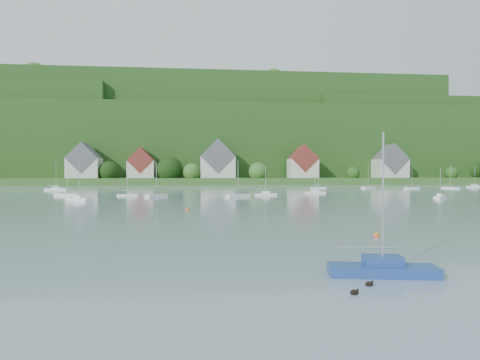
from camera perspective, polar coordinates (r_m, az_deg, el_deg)
The scene contains 12 objects.
far_shore_strip at distance 197.50m, azimuth -4.82°, elevation -0.08°, with size 600.00×60.00×3.00m, color #2F5821.
forested_ridge at distance 266.62m, azimuth -4.91°, elevation 4.80°, with size 620.00×181.22×69.89m.
village_building_0 at distance 191.89m, azimuth -21.44°, elevation 2.21°, with size 14.00×10.40×16.00m.
village_building_1 at distance 188.54m, azimuth -13.94°, elevation 2.04°, with size 12.00×9.36×14.00m.
village_building_2 at distance 185.66m, azimuth -3.24°, elevation 2.56°, with size 16.00×11.44×18.00m.
village_building_3 at distance 189.49m, azimuth 8.98°, elevation 2.26°, with size 13.00×10.40×15.50m.
village_building_4 at distance 208.98m, azimuth 20.74°, elevation 2.13°, with size 15.00×10.40×16.50m.
near_sailboat_1 at distance 22.16m, azimuth 19.77°, elevation -11.77°, with size 5.64×2.41×7.38m.
mooring_buoy_2 at distance 35.13m, azimuth 18.97°, elevation -7.71°, with size 0.49×0.49×0.49m, color orange.
mooring_buoy_3 at distance 56.67m, azimuth -7.58°, elevation -4.35°, with size 0.48×0.48×0.48m, color orange.
duck_pair at distance 19.41m, azimuth 17.13°, elevation -14.59°, with size 1.61×1.45×0.28m.
far_sailboat_cluster at distance 113.08m, azimuth 1.24°, elevation -1.48°, with size 193.49×76.24×8.71m.
Camera 1 is at (-2.28, 2.55, 5.30)m, focal length 29.73 mm.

